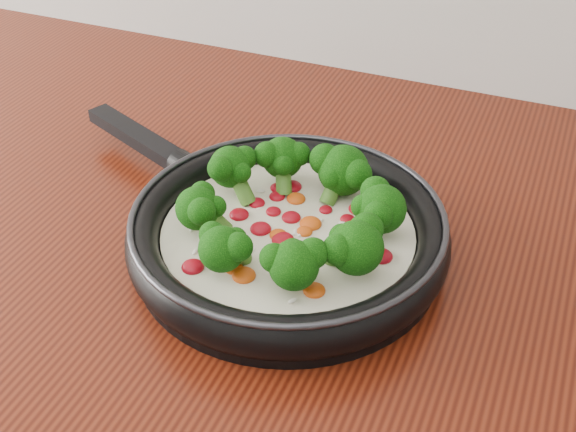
% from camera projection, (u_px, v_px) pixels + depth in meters
% --- Properties ---
extents(skillet, '(0.52, 0.41, 0.09)m').
position_uv_depth(skillet, '(288.00, 229.00, 0.73)').
color(skillet, black).
rests_on(skillet, counter).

